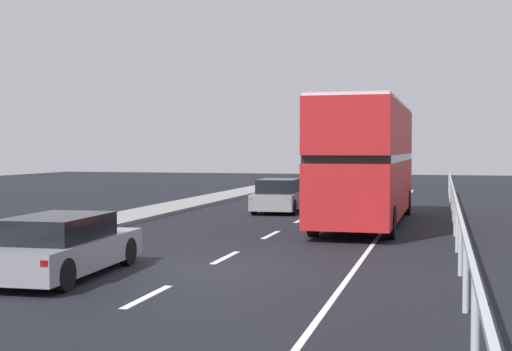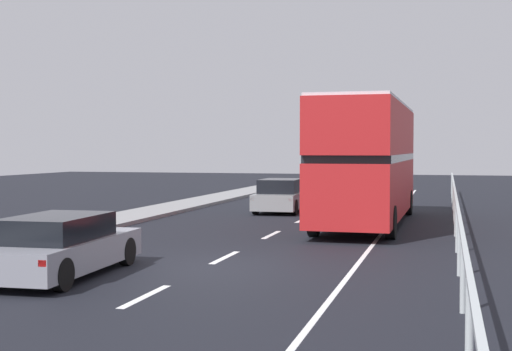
# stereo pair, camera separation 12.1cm
# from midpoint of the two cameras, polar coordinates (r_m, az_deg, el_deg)

# --- Properties ---
(ground_plane) EXTENTS (75.42, 120.00, 0.10)m
(ground_plane) POSITION_cam_midpoint_polar(r_m,az_deg,el_deg) (16.35, -4.14, -7.48)
(ground_plane) COLOR black
(lane_paint_markings) EXTENTS (3.43, 46.00, 0.01)m
(lane_paint_markings) POSITION_cam_midpoint_polar(r_m,az_deg,el_deg) (24.44, 7.21, -4.16)
(lane_paint_markings) COLOR silver
(lane_paint_markings) RESTS_ON ground
(bridge_side_railing) EXTENTS (0.10, 42.00, 1.23)m
(bridge_side_railing) POSITION_cam_midpoint_polar(r_m,az_deg,el_deg) (24.31, 15.48, -1.94)
(bridge_side_railing) COLOR #B3BCBE
(bridge_side_railing) RESTS_ON ground
(double_decker_bus_red) EXTENTS (2.71, 11.09, 4.29)m
(double_decker_bus_red) POSITION_cam_midpoint_polar(r_m,az_deg,el_deg) (25.46, 8.74, 1.26)
(double_decker_bus_red) COLOR red
(double_decker_bus_red) RESTS_ON ground
(hatchback_car_near) EXTENTS (1.98, 4.57, 1.30)m
(hatchback_car_near) POSITION_cam_midpoint_polar(r_m,az_deg,el_deg) (15.55, -15.51, -5.51)
(hatchback_car_near) COLOR gray
(hatchback_car_near) RESTS_ON ground
(sedan_car_ahead) EXTENTS (1.90, 4.20, 1.41)m
(sedan_car_ahead) POSITION_cam_midpoint_polar(r_m,az_deg,el_deg) (30.19, 1.81, -1.67)
(sedan_car_ahead) COLOR gray
(sedan_car_ahead) RESTS_ON ground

